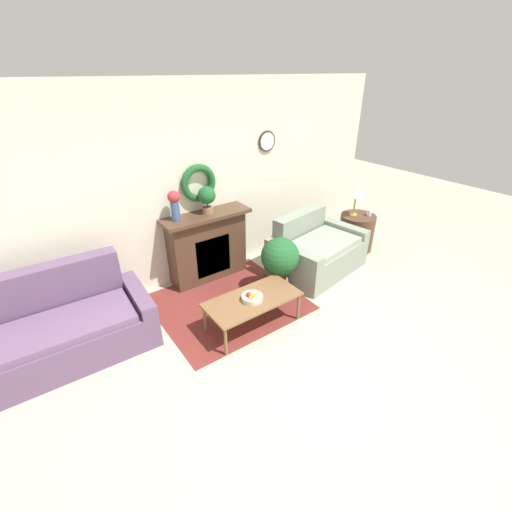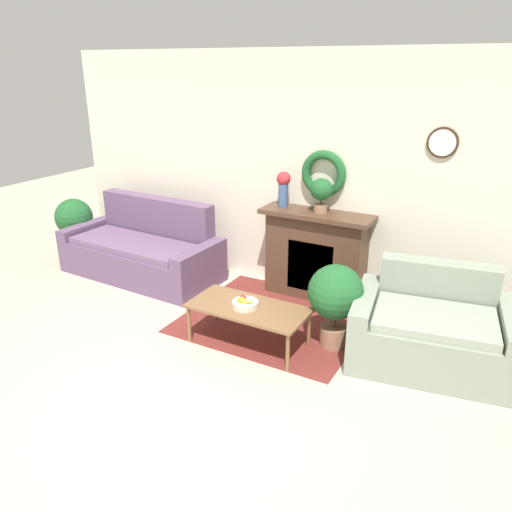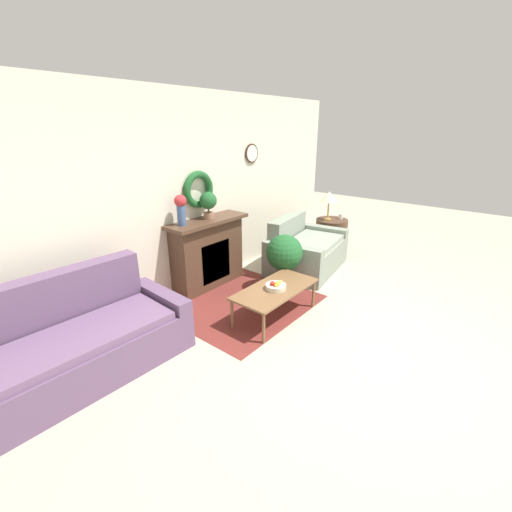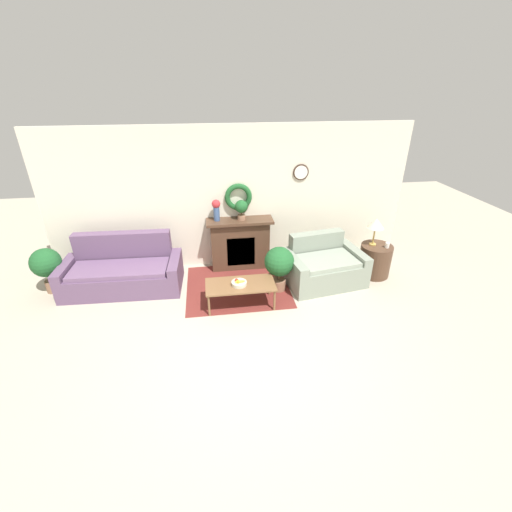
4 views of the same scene
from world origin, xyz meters
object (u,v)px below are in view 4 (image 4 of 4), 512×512
Objects in this scene: fruit_bowl at (239,283)px; mug at (387,245)px; side_table_by_loveseat at (375,260)px; potted_plant_floor_by_couch at (46,265)px; couch_left at (123,272)px; coffee_table at (240,286)px; potted_plant_floor_by_loveseat at (279,264)px; fireplace at (240,243)px; potted_plant_on_mantel at (241,208)px; vase_on_mantel_left at (216,208)px; loveseat_right at (323,266)px; table_lamp at (376,224)px.

fruit_bowl is 2.86m from mug.
potted_plant_floor_by_couch is at bearing 177.50° from side_table_by_loveseat.
couch_left reaches higher than side_table_by_loveseat.
potted_plant_floor_by_loveseat is at bearing 27.54° from coffee_table.
fireplace is at bearing 7.07° from potted_plant_floor_by_couch.
vase_on_mantel_left is at bearing 177.52° from potted_plant_on_mantel.
fireplace is 1.11× the size of coffee_table.
vase_on_mantel_left reaches higher than fireplace.
loveseat_right is 3.77× the size of vase_on_mantel_left.
table_lamp reaches higher than mug.
potted_plant_floor_by_loveseat reaches higher than side_table_by_loveseat.
fireplace is 12.64× the size of mug.
fireplace is 0.73m from potted_plant_on_mantel.
mug reaches higher than fruit_bowl.
vase_on_mantel_left is 1.06× the size of potted_plant_on_mantel.
fruit_bowl is 1.56m from potted_plant_on_mantel.
loveseat_right is 2.24m from vase_on_mantel_left.
table_lamp reaches higher than loveseat_right.
fruit_bowl is at bearing -15.78° from potted_plant_floor_by_couch.
table_lamp is at bearing 9.79° from potted_plant_floor_by_loveseat.
potted_plant_floor_by_couch is at bearing -172.93° from fireplace.
couch_left is 20.76× the size of mug.
table_lamp is (2.43, -0.62, 0.52)m from fireplace.
loveseat_right is at bearing 19.61° from fruit_bowl.
potted_plant_floor_by_couch is (-3.39, -0.42, 0.02)m from fireplace.
table_lamp reaches higher than couch_left.
couch_left is at bearing 177.30° from side_table_by_loveseat.
potted_plant_floor_by_couch reaches higher than coffee_table.
potted_plant_on_mantel is (-2.60, 0.77, 0.58)m from mug.
potted_plant_floor_by_loveseat reaches higher than coffee_table.
mug is 2.77m from potted_plant_on_mantel.
potted_plant_on_mantel is 0.46× the size of potted_plant_floor_by_couch.
fireplace is 3.13× the size of vase_on_mantel_left.
couch_left is 2.02m from vase_on_mantel_left.
loveseat_right is at bearing -22.23° from vase_on_mantel_left.
mug reaches higher than coffee_table.
potted_plant_floor_by_couch is at bearing -179.58° from couch_left.
fireplace is at bearing 159.24° from potted_plant_on_mantel.
couch_left is 4.64m from table_lamp.
couch_left is 4.81m from mug.
fruit_bowl is at bearing -164.53° from table_lamp.
vase_on_mantel_left is at bearing 8.17° from potted_plant_floor_by_couch.
fruit_bowl is at bearing -137.22° from coffee_table.
side_table_by_loveseat is at bearing -4.54° from loveseat_right.
fruit_bowl is (2.00, -0.88, 0.12)m from couch_left.
coffee_table is (-1.58, -0.55, 0.06)m from loveseat_right.
couch_left is at bearing 170.08° from potted_plant_floor_by_loveseat.
potted_plant_on_mantel is 0.46× the size of potted_plant_floor_by_loveseat.
coffee_table is 1.58m from potted_plant_on_mantel.
couch_left is 3.62m from loveseat_right.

